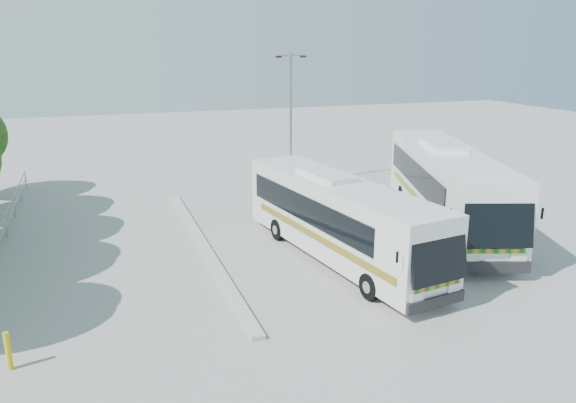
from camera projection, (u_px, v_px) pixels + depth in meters
name	position (u px, v px, depth m)	size (l,w,h in m)	color
ground	(272.00, 257.00, 21.80)	(100.00, 100.00, 0.00)	gray
kerb_divider	(203.00, 245.00, 22.86)	(0.40, 16.00, 0.15)	#B2B2AD
coach_main	(339.00, 218.00, 21.16)	(3.83, 11.20, 3.05)	silver
coach_adjacent	(447.00, 186.00, 24.93)	(6.42, 12.71, 3.49)	white
lamppost	(291.00, 114.00, 31.84)	(1.85, 0.36, 7.56)	#93969B
bollard	(8.00, 351.00, 14.14)	(0.15, 0.15, 1.04)	gold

